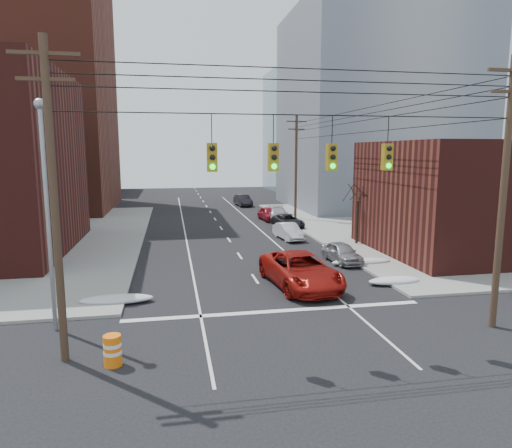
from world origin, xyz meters
name	(u,v)px	position (x,y,z in m)	size (l,w,h in m)	color
ground	(322,380)	(0.00, 0.00, 0.00)	(160.00, 160.00, 0.00)	black
sidewalk_ne	(491,224)	(27.00, 27.00, 0.07)	(40.00, 40.00, 0.15)	gray
building_brick_tall	(4,86)	(-24.00, 48.00, 15.00)	(24.00, 20.00, 30.00)	maroon
building_brick_far	(48,159)	(-26.00, 74.00, 6.00)	(22.00, 18.00, 12.00)	#4A1A16
building_office	(376,111)	(22.00, 44.00, 12.50)	(22.00, 20.00, 25.00)	gray
building_glass	(325,131)	(24.00, 70.00, 11.00)	(20.00, 18.00, 22.00)	gray
building_storefront	(490,198)	(18.00, 16.00, 4.00)	(16.00, 12.00, 8.00)	#4A1A16
utility_pole_left	(54,198)	(-8.50, 3.00, 5.78)	(2.20, 0.28, 11.00)	#473323
utility_pole_right	(504,190)	(8.50, 3.00, 5.78)	(2.20, 0.28, 11.00)	#473323
utility_pole_far	(296,166)	(8.50, 34.00, 5.78)	(2.20, 0.28, 11.00)	#473323
traffic_signals	(303,155)	(0.10, 2.97, 7.17)	(17.00, 0.42, 2.02)	black
street_light	(46,197)	(-9.50, 6.00, 5.54)	(0.44, 0.44, 9.32)	gray
bare_tree	(357,216)	(9.59, 20.00, 2.32)	(2.09, 2.20, 4.93)	black
snow_nw	(117,299)	(-7.40, 9.00, 0.21)	(3.50, 1.08, 0.42)	silver
snow_ne	(394,281)	(7.40, 9.50, 0.21)	(3.00, 1.08, 0.42)	silver
snow_east_far	(361,262)	(7.40, 14.00, 0.21)	(4.00, 1.08, 0.42)	silver
red_pickup	(300,270)	(2.17, 10.12, 0.91)	(3.03, 6.58, 1.83)	maroon
parked_car_a	(342,253)	(6.40, 14.86, 0.67)	(1.58, 3.93, 1.34)	#9D9EA2
parked_car_b	(288,231)	(4.95, 23.33, 0.67)	(1.42, 4.09, 1.35)	silver
parked_car_c	(288,221)	(6.40, 29.05, 0.65)	(2.14, 4.65, 1.29)	black
parked_car_d	(278,215)	(6.40, 33.15, 0.72)	(2.03, 5.00, 1.45)	#A1A1A5
parked_car_e	(269,214)	(5.60, 34.01, 0.72)	(1.70, 4.22, 1.44)	maroon
parked_car_f	(243,200)	(4.89, 47.43, 0.76)	(1.62, 4.64, 1.53)	black
lot_car_a	(23,240)	(-15.57, 22.60, 0.78)	(1.34, 3.83, 1.26)	silver
lot_car_b	(55,222)	(-15.12, 30.65, 0.94)	(2.61, 5.67, 1.58)	#9FA0A3
lot_car_c	(22,234)	(-16.43, 25.33, 0.79)	(1.80, 4.43, 1.29)	black
construction_barrel	(113,350)	(-6.79, 2.28, 0.56)	(0.76, 0.76, 1.09)	orange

